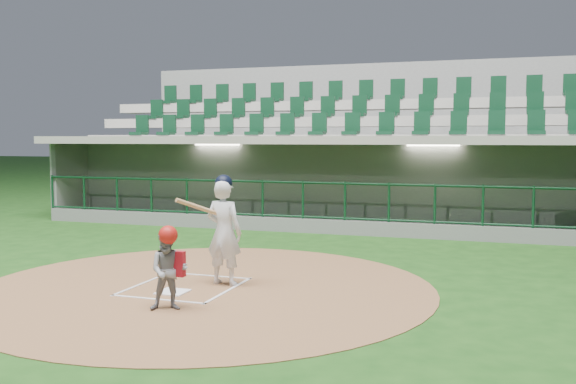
# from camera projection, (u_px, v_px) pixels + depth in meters

# --- Properties ---
(ground) EXTENTS (120.00, 120.00, 0.00)m
(ground) POSITION_uv_depth(u_px,v_px,m) (194.00, 283.00, 10.37)
(ground) COLOR #173F12
(ground) RESTS_ON ground
(dirt_circle) EXTENTS (7.20, 7.20, 0.01)m
(dirt_circle) POSITION_uv_depth(u_px,v_px,m) (205.00, 287.00, 10.08)
(dirt_circle) COLOR brown
(dirt_circle) RESTS_ON ground
(home_plate) EXTENTS (0.43, 0.43, 0.02)m
(home_plate) POSITION_uv_depth(u_px,v_px,m) (173.00, 292.00, 9.70)
(home_plate) COLOR white
(home_plate) RESTS_ON dirt_circle
(batter_box_chalk) EXTENTS (1.55, 1.80, 0.01)m
(batter_box_chalk) POSITION_uv_depth(u_px,v_px,m) (185.00, 286.00, 10.08)
(batter_box_chalk) COLOR silver
(batter_box_chalk) RESTS_ON ground
(dugout_structure) EXTENTS (16.40, 3.70, 3.00)m
(dugout_structure) POSITION_uv_depth(u_px,v_px,m) (323.00, 189.00, 17.67)
(dugout_structure) COLOR gray
(dugout_structure) RESTS_ON ground
(seating_deck) EXTENTS (17.00, 6.72, 5.15)m
(seating_deck) POSITION_uv_depth(u_px,v_px,m) (349.00, 167.00, 20.55)
(seating_deck) COLOR slate
(seating_deck) RESTS_ON ground
(batter) EXTENTS (0.87, 0.88, 1.76)m
(batter) POSITION_uv_depth(u_px,v_px,m) (224.00, 230.00, 10.17)
(batter) COLOR silver
(batter) RESTS_ON dirt_circle
(catcher) EXTENTS (0.65, 0.59, 1.16)m
(catcher) POSITION_uv_depth(u_px,v_px,m) (169.00, 268.00, 8.70)
(catcher) COLOR gray
(catcher) RESTS_ON dirt_circle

